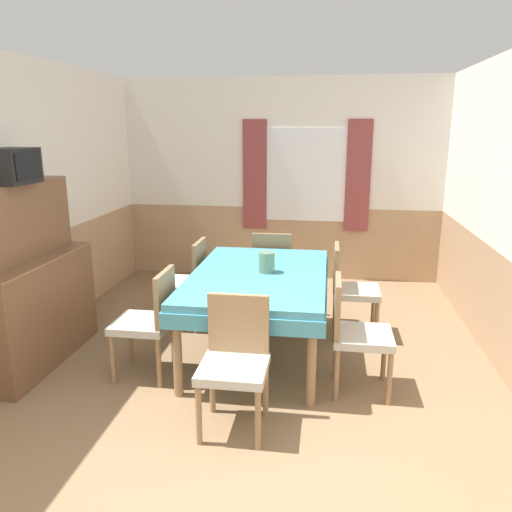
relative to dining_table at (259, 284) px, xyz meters
name	(u,v)px	position (x,y,z in m)	size (l,w,h in m)	color
wall_back	(283,180)	(-0.03, 2.42, 0.66)	(4.53, 0.10, 2.60)	white
wall_left	(33,202)	(-2.14, 0.14, 0.65)	(0.05, 4.92, 2.60)	white
wall_right	(510,213)	(2.04, 0.14, 0.65)	(0.05, 4.92, 2.60)	white
dining_table	(259,284)	(0.00, 0.00, 0.00)	(1.19, 1.84, 0.75)	teal
chair_right_far	(349,286)	(0.81, 0.54, -0.16)	(0.44, 0.44, 0.89)	#93704C
chair_left_far	(187,279)	(-0.81, 0.54, -0.16)	(0.44, 0.44, 0.89)	#93704C
chair_right_near	(354,330)	(0.81, -0.54, -0.16)	(0.44, 0.44, 0.89)	#93704C
chair_head_near	(235,358)	(0.00, -1.13, -0.16)	(0.44, 0.44, 0.89)	#93704C
chair_left_near	(150,318)	(-0.81, -0.54, -0.16)	(0.44, 0.44, 0.89)	#93704C
chair_head_window	(273,267)	(0.00, 1.13, -0.16)	(0.44, 0.44, 0.89)	#93704C
sideboard	(30,289)	(-1.89, -0.44, 0.01)	(0.46, 1.37, 1.55)	brown
tv	(12,166)	(-1.86, -0.52, 1.04)	(0.29, 0.40, 0.28)	black
vase	(267,262)	(0.06, 0.03, 0.19)	(0.14, 0.14, 0.18)	slate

